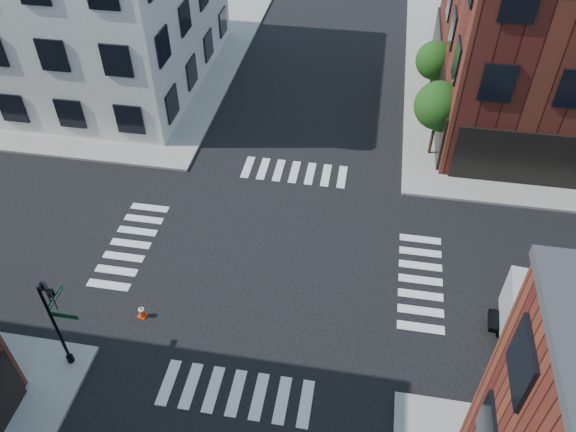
{
  "coord_description": "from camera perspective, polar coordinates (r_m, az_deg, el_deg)",
  "views": [
    {
      "loc": [
        3.88,
        -17.85,
        19.47
      ],
      "look_at": [
        0.73,
        0.58,
        2.5
      ],
      "focal_mm": 35.0,
      "sensor_mm": 36.0,
      "label": 1
    }
  ],
  "objects": [
    {
      "name": "ground",
      "position": [
        26.7,
        -1.75,
        -4.62
      ],
      "size": [
        120.0,
        120.0,
        0.0
      ],
      "primitive_type": "plane",
      "color": "black",
      "rests_on": "ground"
    },
    {
      "name": "tree_far",
      "position": [
        37.86,
        14.77,
        14.85
      ],
      "size": [
        2.43,
        2.43,
        4.07
      ],
      "color": "black",
      "rests_on": "ground"
    },
    {
      "name": "sidewalk_nw",
      "position": [
        50.05,
        -22.0,
        16.48
      ],
      "size": [
        30.0,
        30.0,
        0.15
      ],
      "primitive_type": "cube",
      "color": "gray",
      "rests_on": "ground"
    },
    {
      "name": "tree_near",
      "position": [
        32.46,
        15.11,
        10.54
      ],
      "size": [
        2.69,
        2.69,
        4.49
      ],
      "color": "black",
      "rests_on": "ground"
    },
    {
      "name": "traffic_cone",
      "position": [
        25.15,
        -14.65,
        -9.34
      ],
      "size": [
        0.42,
        0.42,
        0.64
      ],
      "rotation": [
        0.0,
        0.0,
        -0.22
      ],
      "color": "#EE390A",
      "rests_on": "ground"
    },
    {
      "name": "signal_pole",
      "position": [
        22.66,
        -22.53,
        -9.4
      ],
      "size": [
        1.29,
        1.24,
        4.6
      ],
      "color": "black",
      "rests_on": "ground"
    }
  ]
}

